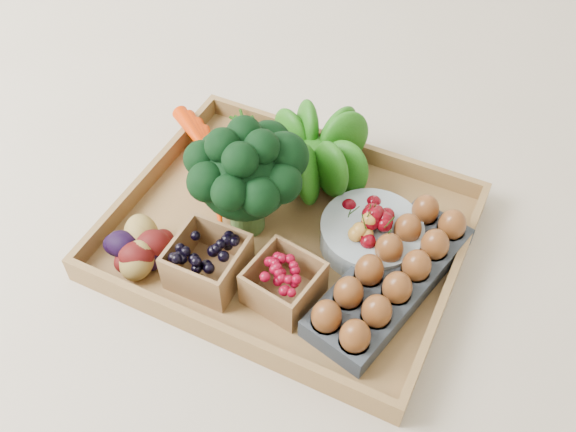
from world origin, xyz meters
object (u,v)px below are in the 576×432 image
at_px(tray, 288,237).
at_px(cherry_bowl, 371,235).
at_px(egg_carton, 390,280).
at_px(broccoli, 246,195).

distance_m(tray, cherry_bowl, 0.14).
distance_m(cherry_bowl, egg_carton, 0.09).
distance_m(broccoli, egg_carton, 0.26).
xyz_separation_m(tray, broccoli, (-0.07, -0.01, 0.08)).
relative_size(tray, broccoli, 2.91).
distance_m(broccoli, cherry_bowl, 0.21).
bearing_deg(cherry_bowl, tray, -162.14).
xyz_separation_m(broccoli, egg_carton, (0.26, -0.02, -0.06)).
bearing_deg(egg_carton, tray, -174.57).
height_order(broccoli, cherry_bowl, broccoli).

